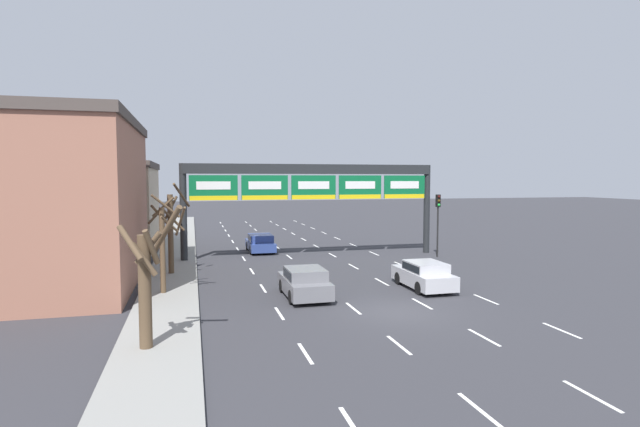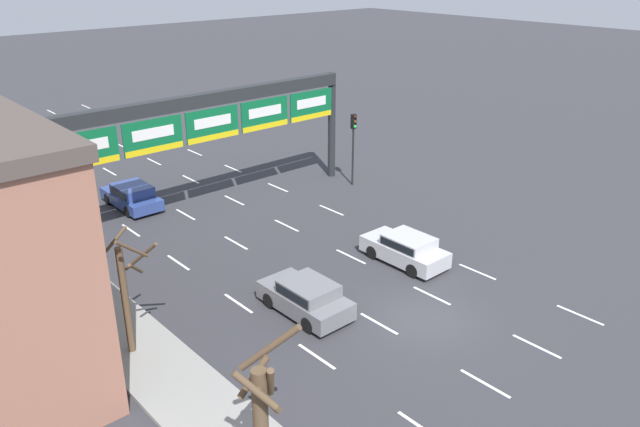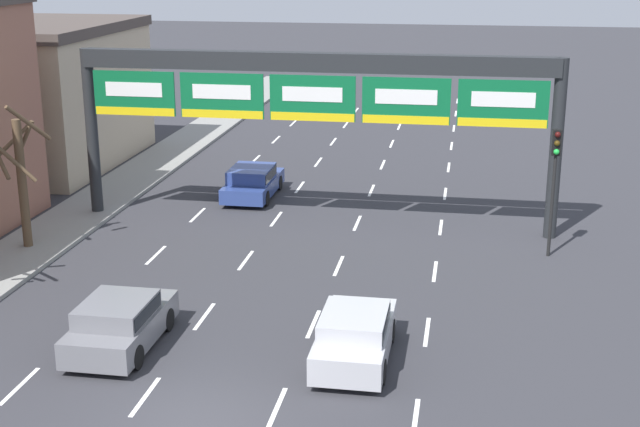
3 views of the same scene
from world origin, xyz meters
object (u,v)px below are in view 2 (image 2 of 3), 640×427
Objects in this scene: sign_gantry at (209,117)px; car_grey at (306,296)px; car_blue at (132,195)px; tree_bare_closest at (71,237)px; traffic_light_near_gantry at (354,135)px; tree_bare_third at (127,290)px; car_silver at (406,248)px; tree_bare_second at (262,413)px.

sign_gantry is 13.17m from car_grey.
tree_bare_closest reaches higher than car_blue.
traffic_light_near_gantry is 0.94× the size of tree_bare_third.
car_blue is 1.04× the size of car_silver.
car_silver is 14.78m from tree_bare_closest.
sign_gantry is 4.51× the size of car_grey.
car_blue is at bearing 52.13° from tree_bare_closest.
car_grey is at bearing -89.71° from car_blue.
sign_gantry is 3.83× the size of tree_bare_third.
tree_bare_third is (-6.52, 2.07, 1.89)m from car_grey.
tree_bare_second is 0.97× the size of tree_bare_third.
tree_bare_closest is 5.16m from tree_bare_third.
tree_bare_third is at bearing 88.89° from tree_bare_second.
car_blue is 10.62m from tree_bare_closest.
sign_gantry is 20.75m from tree_bare_second.
tree_bare_closest is (-6.38, -8.21, 2.15)m from car_blue.
tree_bare_third reaches higher than traffic_light_near_gantry.
tree_bare_second reaches higher than traffic_light_near_gantry.
tree_bare_third reaches higher than car_silver.
sign_gantry is 9.37m from traffic_light_near_gantry.
tree_bare_closest reaches higher than car_grey.
tree_bare_closest is at bearing 131.82° from car_grey.
traffic_light_near_gantry is at bearing 58.81° from car_silver.
tree_bare_closest is at bearing 89.38° from tree_bare_third.
car_grey is at bearing -105.42° from sign_gantry.
car_silver is (6.42, 0.29, -0.00)m from car_grey.
tree_bare_second is at bearing -118.98° from sign_gantry.
car_grey is 9.20m from tree_bare_second.
tree_bare_closest is 1.10× the size of tree_bare_third.
tree_bare_closest is at bearing -127.87° from car_blue.
tree_bare_closest is at bearing -172.36° from traffic_light_near_gantry.
tree_bare_second is (-6.60, -21.52, 1.74)m from car_blue.
tree_bare_third is (-9.79, -9.80, -2.79)m from sign_gantry.
traffic_light_near_gantry is at bearing 7.64° from tree_bare_closest.
tree_bare_third is (-18.64, -7.64, -0.61)m from traffic_light_near_gantry.
sign_gantry reaches higher than traffic_light_near_gantry.
sign_gantry is 3.48× the size of tree_bare_closest.
traffic_light_near_gantry is (5.71, 9.43, 2.50)m from car_silver.
tree_bare_closest is at bearing 151.69° from car_silver.
car_silver is (6.49, -15.14, 0.02)m from car_blue.
car_grey is 0.98× the size of car_silver.
traffic_light_near_gantry is (8.85, -2.16, -2.18)m from sign_gantry.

